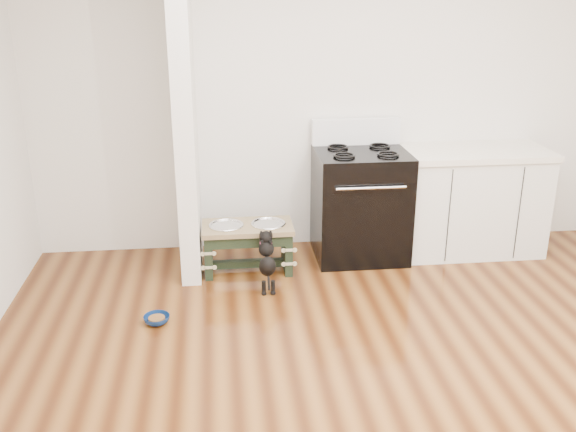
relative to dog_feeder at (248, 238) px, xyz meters
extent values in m
plane|color=#401E0B|center=(0.72, -1.94, -0.28)|extent=(5.00, 5.00, 0.00)
plane|color=silver|center=(0.72, 0.56, 1.07)|extent=(5.00, 0.00, 5.00)
cube|color=silver|center=(-0.46, 0.16, 1.07)|extent=(0.15, 0.80, 2.70)
cube|color=black|center=(0.97, 0.22, 0.18)|extent=(0.76, 0.65, 0.92)
cube|color=black|center=(0.97, -0.09, 0.12)|extent=(0.58, 0.02, 0.50)
cylinder|color=silver|center=(0.97, -0.13, 0.44)|extent=(0.56, 0.02, 0.02)
cube|color=white|center=(0.97, 0.49, 0.75)|extent=(0.76, 0.08, 0.22)
torus|color=black|center=(0.79, 0.08, 0.65)|extent=(0.18, 0.18, 0.02)
torus|color=black|center=(1.15, 0.08, 0.65)|extent=(0.18, 0.18, 0.02)
torus|color=black|center=(0.79, 0.36, 0.65)|extent=(0.18, 0.18, 0.02)
torus|color=black|center=(1.15, 0.36, 0.65)|extent=(0.18, 0.18, 0.02)
cube|color=silver|center=(1.95, 0.24, 0.15)|extent=(1.20, 0.60, 0.86)
cube|color=beige|center=(1.95, 0.24, 0.60)|extent=(1.24, 0.64, 0.05)
cube|color=black|center=(1.95, -0.02, -0.23)|extent=(1.20, 0.06, 0.10)
cube|color=black|center=(-0.32, 0.01, -0.10)|extent=(0.06, 0.35, 0.36)
cube|color=black|center=(0.32, 0.01, -0.10)|extent=(0.06, 0.35, 0.36)
cube|color=black|center=(0.00, -0.15, 0.03)|extent=(0.58, 0.03, 0.09)
cube|color=black|center=(0.00, 0.01, -0.22)|extent=(0.58, 0.06, 0.06)
cube|color=brown|center=(0.00, 0.01, 0.09)|extent=(0.73, 0.39, 0.04)
cylinder|color=silver|center=(-0.17, 0.01, 0.10)|extent=(0.25, 0.25, 0.04)
cylinder|color=silver|center=(0.17, 0.01, 0.10)|extent=(0.25, 0.25, 0.04)
torus|color=silver|center=(-0.17, 0.01, 0.12)|extent=(0.28, 0.28, 0.02)
torus|color=silver|center=(0.17, 0.01, 0.12)|extent=(0.28, 0.28, 0.02)
cylinder|color=black|center=(0.09, -0.44, -0.23)|extent=(0.03, 0.03, 0.11)
cylinder|color=black|center=(0.16, -0.44, -0.23)|extent=(0.03, 0.03, 0.11)
sphere|color=black|center=(0.09, -0.45, -0.27)|extent=(0.04, 0.04, 0.04)
sphere|color=black|center=(0.16, -0.45, -0.27)|extent=(0.04, 0.04, 0.04)
ellipsoid|color=black|center=(0.13, -0.37, -0.08)|extent=(0.13, 0.30, 0.26)
sphere|color=black|center=(0.13, -0.28, 0.02)|extent=(0.12, 0.12, 0.12)
sphere|color=black|center=(0.13, -0.24, 0.10)|extent=(0.10, 0.10, 0.10)
sphere|color=black|center=(0.10, -0.17, 0.10)|extent=(0.04, 0.04, 0.04)
sphere|color=black|center=(0.16, -0.17, 0.10)|extent=(0.04, 0.04, 0.04)
cylinder|color=black|center=(0.13, -0.49, -0.17)|extent=(0.02, 0.08, 0.10)
torus|color=#CA3B64|center=(0.13, -0.26, 0.06)|extent=(0.10, 0.06, 0.09)
imported|color=navy|center=(-0.68, -0.80, -0.26)|extent=(0.20, 0.20, 0.06)
cylinder|color=brown|center=(-0.68, -0.80, -0.25)|extent=(0.12, 0.12, 0.02)
camera|label=1|loc=(-0.20, -4.81, 1.96)|focal=40.00mm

